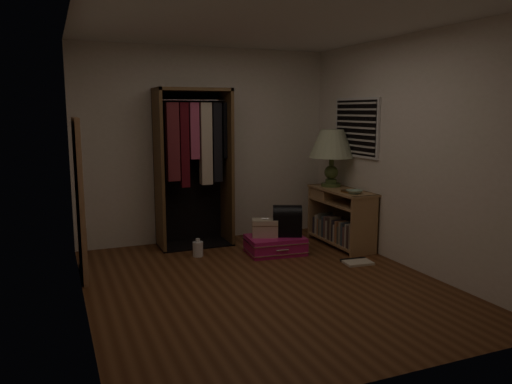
% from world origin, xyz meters
% --- Properties ---
extents(ground, '(4.00, 4.00, 0.00)m').
position_xyz_m(ground, '(0.00, 0.00, 0.00)').
color(ground, '#573018').
rests_on(ground, ground).
extents(room_walls, '(3.52, 4.02, 2.60)m').
position_xyz_m(room_walls, '(0.08, 0.04, 1.50)').
color(room_walls, silver).
rests_on(room_walls, ground).
extents(console_bookshelf, '(0.42, 1.12, 0.75)m').
position_xyz_m(console_bookshelf, '(1.54, 1.04, 0.39)').
color(console_bookshelf, '#A57A4F').
rests_on(console_bookshelf, ground).
extents(open_wardrobe, '(0.96, 0.50, 2.05)m').
position_xyz_m(open_wardrobe, '(-0.23, 1.77, 1.20)').
color(open_wardrobe, brown).
rests_on(open_wardrobe, ground).
extents(floor_mirror, '(0.06, 0.80, 1.70)m').
position_xyz_m(floor_mirror, '(-1.70, 1.00, 0.85)').
color(floor_mirror, '#A1734E').
rests_on(floor_mirror, ground).
extents(pink_suitcase, '(0.75, 0.57, 0.22)m').
position_xyz_m(pink_suitcase, '(0.57, 0.97, 0.11)').
color(pink_suitcase, '#BF1764').
rests_on(pink_suitcase, ground).
extents(train_case, '(0.38, 0.32, 0.23)m').
position_xyz_m(train_case, '(0.45, 1.03, 0.33)').
color(train_case, '#BEAC91').
rests_on(train_case, pink_suitcase).
extents(black_bag, '(0.42, 0.35, 0.39)m').
position_xyz_m(black_bag, '(0.73, 0.96, 0.42)').
color(black_bag, black).
rests_on(black_bag, pink_suitcase).
extents(table_lamp, '(0.72, 0.72, 0.77)m').
position_xyz_m(table_lamp, '(1.54, 1.28, 1.31)').
color(table_lamp, '#415629').
rests_on(table_lamp, console_bookshelf).
extents(brass_tray, '(0.34, 0.34, 0.02)m').
position_xyz_m(brass_tray, '(1.54, 0.79, 0.76)').
color(brass_tray, '#9C6D3C').
rests_on(brass_tray, console_bookshelf).
extents(ceramic_bowl, '(0.21, 0.21, 0.05)m').
position_xyz_m(ceramic_bowl, '(1.49, 0.64, 0.77)').
color(ceramic_bowl, '#95B39B').
rests_on(ceramic_bowl, console_bookshelf).
extents(white_jug, '(0.15, 0.15, 0.22)m').
position_xyz_m(white_jug, '(-0.36, 1.22, 0.09)').
color(white_jug, silver).
rests_on(white_jug, ground).
extents(floor_book, '(0.35, 0.29, 0.03)m').
position_xyz_m(floor_book, '(1.29, 0.25, 0.01)').
color(floor_book, beige).
rests_on(floor_book, ground).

